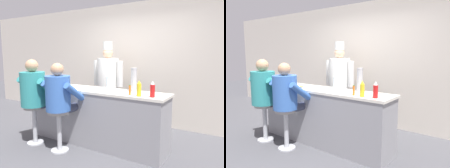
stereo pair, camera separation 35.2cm
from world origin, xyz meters
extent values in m
plane|color=#4C4C51|center=(0.00, 0.00, 0.00)|extent=(20.00, 20.00, 0.00)
cube|color=beige|center=(0.00, 1.80, 1.35)|extent=(10.00, 0.06, 2.70)
cube|color=gray|center=(0.00, 0.28, 0.47)|extent=(2.49, 0.53, 0.93)
cube|color=silver|center=(0.00, 0.28, 0.95)|extent=(2.54, 0.55, 0.04)
cylinder|color=red|center=(1.07, 0.14, 1.06)|extent=(0.07, 0.07, 0.18)
cone|color=white|center=(1.07, 0.14, 1.18)|extent=(0.05, 0.05, 0.05)
cylinder|color=yellow|center=(0.88, 0.10, 1.06)|extent=(0.06, 0.06, 0.18)
cone|color=yellow|center=(0.88, 0.10, 1.18)|extent=(0.05, 0.05, 0.05)
cylinder|color=orange|center=(0.73, 0.12, 1.05)|extent=(0.03, 0.03, 0.14)
cylinder|color=#287F2D|center=(0.73, 0.12, 1.12)|extent=(0.02, 0.02, 0.01)
cylinder|color=silver|center=(0.21, 0.39, 1.09)|extent=(0.13, 0.13, 0.23)
cube|color=silver|center=(0.29, 0.39, 1.10)|extent=(0.02, 0.02, 0.14)
cylinder|color=white|center=(-0.39, 0.12, 0.98)|extent=(0.26, 0.26, 0.02)
ellipsoid|color=#E0BC60|center=(-0.39, 0.12, 1.01)|extent=(0.12, 0.09, 0.03)
cylinder|color=white|center=(-0.91, 0.20, 1.00)|extent=(0.13, 0.13, 0.05)
cylinder|color=#4C7AB2|center=(-1.16, 0.14, 1.02)|extent=(0.09, 0.09, 0.10)
torus|color=#4C7AB2|center=(-1.10, 0.14, 1.03)|extent=(0.07, 0.02, 0.07)
cylinder|color=#B7BABF|center=(0.65, 0.41, 1.16)|extent=(0.09, 0.09, 0.37)
cylinder|color=silver|center=(0.65, 0.41, 1.35)|extent=(0.10, 0.10, 0.01)
cylinder|color=#B2B5BA|center=(-0.94, -0.27, 0.01)|extent=(0.29, 0.29, 0.02)
cylinder|color=#B2B5BA|center=(-0.94, -0.27, 0.34)|extent=(0.07, 0.07, 0.64)
cylinder|color=gray|center=(-0.94, -0.27, 0.65)|extent=(0.34, 0.34, 0.05)
cylinder|color=#33384C|center=(-1.04, -0.06, 0.69)|extent=(0.16, 0.42, 0.16)
cylinder|color=#33384C|center=(-0.83, -0.06, 0.69)|extent=(0.16, 0.42, 0.16)
cylinder|color=teal|center=(-0.94, -0.27, 0.97)|extent=(0.42, 0.42, 0.59)
cylinder|color=teal|center=(-1.20, -0.16, 1.00)|extent=(0.11, 0.45, 0.36)
cylinder|color=teal|center=(-0.68, -0.16, 1.00)|extent=(0.11, 0.45, 0.36)
sphere|color=tan|center=(-0.94, -0.27, 1.38)|extent=(0.22, 0.22, 0.22)
cylinder|color=#B2B5BA|center=(-0.34, -0.27, 0.01)|extent=(0.29, 0.29, 0.02)
cylinder|color=#B2B5BA|center=(-0.34, -0.27, 0.34)|extent=(0.07, 0.07, 0.64)
cylinder|color=gray|center=(-0.34, -0.27, 0.65)|extent=(0.34, 0.34, 0.05)
cylinder|color=#33384C|center=(-0.44, -0.08, 0.69)|extent=(0.15, 0.39, 0.15)
cylinder|color=#33384C|center=(-0.25, -0.08, 0.69)|extent=(0.15, 0.39, 0.15)
cylinder|color=#3866B7|center=(-0.34, -0.27, 0.96)|extent=(0.39, 0.39, 0.56)
cylinder|color=#3866B7|center=(-0.59, -0.16, 0.98)|extent=(0.10, 0.42, 0.34)
cylinder|color=#3866B7|center=(-0.10, -0.16, 0.98)|extent=(0.10, 0.42, 0.34)
sphere|color=tan|center=(-0.34, -0.27, 1.34)|extent=(0.20, 0.20, 0.20)
cube|color=#232328|center=(-0.35, 1.22, 0.42)|extent=(0.35, 0.19, 0.85)
cube|color=white|center=(-0.35, 1.16, 0.59)|extent=(0.32, 0.02, 0.51)
cylinder|color=white|center=(-0.35, 1.22, 1.16)|extent=(0.46, 0.46, 0.64)
sphere|color=#DBB28E|center=(-0.35, 1.22, 1.59)|extent=(0.22, 0.22, 0.22)
cylinder|color=white|center=(-0.35, 1.22, 1.74)|extent=(0.20, 0.20, 0.17)
cylinder|color=white|center=(-0.65, 1.22, 1.16)|extent=(0.13, 0.13, 0.54)
cylinder|color=white|center=(-0.06, 1.22, 1.16)|extent=(0.13, 0.13, 0.54)
camera|label=1|loc=(2.16, -2.73, 1.58)|focal=35.00mm
camera|label=2|loc=(2.45, -2.53, 1.58)|focal=35.00mm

